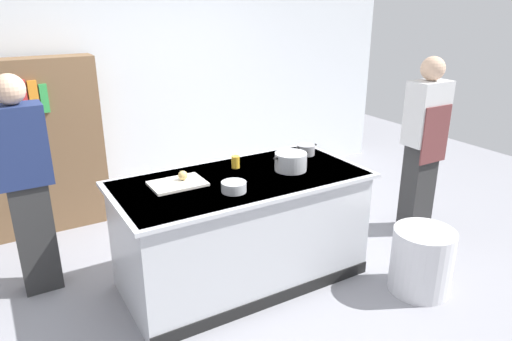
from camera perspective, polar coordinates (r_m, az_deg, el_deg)
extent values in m
plane|color=gray|center=(4.05, -1.65, -12.86)|extent=(10.00, 10.00, 0.00)
cube|color=silver|center=(5.38, -13.00, 12.15)|extent=(6.40, 0.12, 3.00)
cube|color=#B7BABF|center=(3.82, -1.71, -7.20)|extent=(1.90, 0.90, 0.90)
cube|color=#B7BABF|center=(3.64, -1.79, -1.11)|extent=(1.98, 0.98, 0.03)
cube|color=black|center=(3.70, 1.90, -15.53)|extent=(1.90, 0.01, 0.10)
cube|color=silver|center=(3.54, -9.49, -1.58)|extent=(0.40, 0.28, 0.02)
sphere|color=tan|center=(3.57, -8.87, -0.59)|extent=(0.07, 0.07, 0.07)
cylinder|color=#B7BABF|center=(3.79, 4.24, 1.09)|extent=(0.26, 0.26, 0.14)
cube|color=black|center=(3.69, 2.41, 1.46)|extent=(0.04, 0.02, 0.01)
cube|color=black|center=(3.85, 6.03, 2.16)|extent=(0.04, 0.02, 0.01)
cylinder|color=#99999E|center=(4.18, 6.07, 2.52)|extent=(0.16, 0.16, 0.09)
cube|color=black|center=(4.12, 5.05, 2.74)|extent=(0.04, 0.02, 0.01)
cube|color=black|center=(4.23, 7.11, 3.12)|extent=(0.04, 0.02, 0.01)
cylinder|color=#B7BABF|center=(3.37, -2.70, -1.99)|extent=(0.18, 0.18, 0.07)
cylinder|color=yellow|center=(3.84, -2.50, 1.04)|extent=(0.07, 0.07, 0.10)
cylinder|color=silver|center=(3.99, 19.43, -10.26)|extent=(0.48, 0.48, 0.53)
cube|color=#2C2C2C|center=(4.90, 19.01, -1.97)|extent=(0.28, 0.20, 0.90)
cube|color=silver|center=(4.68, 20.05, 6.56)|extent=(0.38, 0.24, 0.60)
sphere|color=#D3AA8C|center=(4.61, 20.67, 11.50)|extent=(0.22, 0.22, 0.22)
cube|color=brown|center=(4.65, 20.95, 4.06)|extent=(0.34, 0.02, 0.54)
cube|color=#2D2D2D|center=(4.09, -25.14, -7.33)|extent=(0.28, 0.20, 0.90)
cube|color=navy|center=(3.83, -26.79, 2.73)|extent=(0.38, 0.24, 0.60)
sphere|color=#D3AA8C|center=(3.74, -27.78, 8.71)|extent=(0.22, 0.22, 0.22)
cube|color=brown|center=(4.98, -24.38, 2.56)|extent=(1.10, 0.28, 1.70)
cube|color=purple|center=(4.70, -28.10, 7.27)|extent=(0.05, 0.03, 0.25)
cube|color=teal|center=(4.70, -27.23, 7.29)|extent=(0.06, 0.03, 0.23)
cube|color=red|center=(4.70, -26.39, 7.94)|extent=(0.07, 0.03, 0.31)
cube|color=orange|center=(4.71, -25.33, 8.04)|extent=(0.08, 0.03, 0.30)
cube|color=green|center=(4.72, -24.29, 7.98)|extent=(0.07, 0.03, 0.26)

